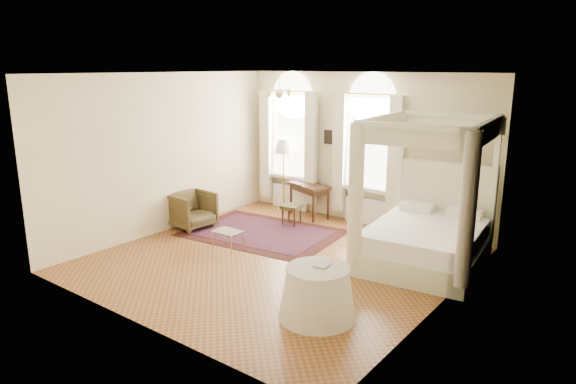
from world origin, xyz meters
name	(u,v)px	position (x,y,z in m)	size (l,w,h in m)	color
ground	(278,260)	(0.00, 0.00, 0.00)	(6.00, 6.00, 0.00)	#97562B
room_walls	(278,152)	(0.00, 0.00, 1.98)	(6.00, 6.00, 6.00)	#F5E7BA
window_left	(290,149)	(-1.90, 2.87, 1.49)	(1.62, 0.27, 3.29)	white
window_right	(367,158)	(0.20, 2.87, 1.49)	(1.62, 0.27, 3.29)	white
chandelier	(279,93)	(-0.90, 1.20, 2.91)	(0.51, 0.45, 0.50)	#BA953E
wall_pictures	(366,139)	(0.09, 2.97, 1.89)	(2.54, 0.03, 0.39)	black
canopy_bed	(425,233)	(2.19, 1.38, 0.59)	(2.21, 2.60, 2.60)	beige
nightstand	(470,240)	(2.70, 2.27, 0.33)	(0.46, 0.41, 0.65)	#321D0D
nightstand_lamp	(469,205)	(2.59, 2.35, 0.95)	(0.31, 0.31, 0.45)	#BA953E
writing_desk	(309,189)	(-1.15, 2.63, 0.66)	(1.15, 0.85, 0.77)	#321D0D
laptop	(299,183)	(-1.37, 2.52, 0.79)	(0.37, 0.24, 0.03)	black
stool	(292,208)	(-1.09, 1.87, 0.37)	(0.44, 0.44, 0.45)	#413A1B
armchair	(192,210)	(-2.70, 0.40, 0.39)	(0.84, 0.86, 0.78)	#483B1E
coffee_table	(228,233)	(-1.09, -0.16, 0.34)	(0.56, 0.39, 0.38)	white
floor_lamp	(284,150)	(-1.95, 2.70, 1.48)	(0.45, 0.45, 1.73)	#BA953E
oriental_rug	(262,233)	(-1.22, 1.01, 0.01)	(3.32, 2.55, 0.01)	#3C160E
side_table	(317,293)	(1.78, -1.38, 0.36)	(1.09, 1.09, 0.74)	silver
book	(317,264)	(1.70, -1.28, 0.75)	(0.18, 0.24, 0.02)	black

